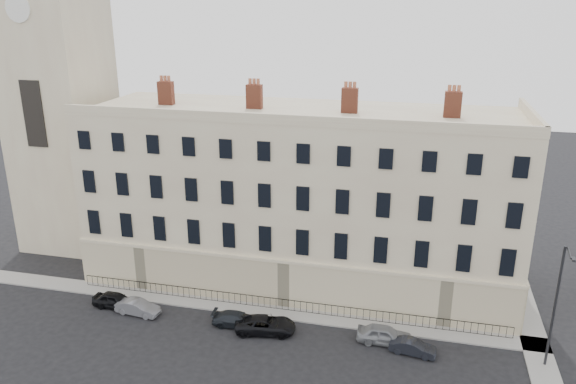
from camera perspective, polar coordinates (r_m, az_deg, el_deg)
name	(u,v)px	position (r m, az deg, el deg)	size (l,w,h in m)	color
ground	(347,361)	(40.75, 6.03, -16.69)	(160.00, 160.00, 0.00)	black
terrace	(301,196)	(48.71, 1.29, -0.44)	(36.22, 12.22, 17.00)	beige
church_tower	(54,56)	(58.01, -22.64, 12.60)	(8.00, 8.13, 44.00)	beige
pavement_terrace	(233,306)	(46.76, -5.58, -11.48)	(48.00, 2.00, 0.12)	gray
pavement_east_return	(529,323)	(48.18, 23.27, -12.11)	(2.00, 24.00, 0.12)	gray
railings	(282,304)	(45.83, -0.60, -11.35)	(35.00, 0.04, 0.96)	black
car_a	(115,300)	(48.34, -17.14, -10.45)	(1.49, 3.70, 1.26)	black
car_b	(138,307)	(46.89, -15.01, -11.26)	(1.25, 3.57, 1.18)	slate
car_c	(237,319)	(44.11, -5.22, -12.75)	(1.54, 3.80, 1.10)	black
car_d	(265,325)	(43.19, -2.31, -13.31)	(2.09, 4.53, 1.26)	black
car_e	(384,335)	(42.52, 9.77, -14.09)	(1.61, 4.00, 1.36)	gray
car_f	(413,347)	(41.85, 12.58, -15.13)	(1.14, 3.26, 1.07)	black
streetlamp	(556,303)	(41.21, 25.59, -10.11)	(0.38, 1.93, 8.94)	#292A2D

